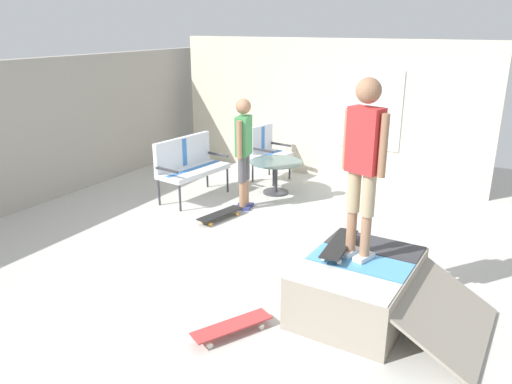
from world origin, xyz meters
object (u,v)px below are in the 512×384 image
at_px(skateboard_by_bench, 220,214).
at_px(skateboard_on_ramp, 339,244).
at_px(patio_bench, 189,162).
at_px(skateboard_spare, 232,326).
at_px(patio_chair_near_house, 267,148).
at_px(person_skater, 364,156).
at_px(skate_ramp, 361,287).
at_px(person_watching, 244,146).
at_px(patio_table, 276,171).

bearing_deg(skateboard_by_bench, skateboard_on_ramp, -119.36).
xyz_separation_m(patio_bench, skateboard_spare, (-3.01, -2.71, -0.53)).
height_order(skateboard_spare, skateboard_on_ramp, skateboard_on_ramp).
distance_m(patio_bench, patio_chair_near_house, 1.67).
distance_m(patio_chair_near_house, person_skater, 4.64).
bearing_deg(patio_bench, skate_ramp, -119.26).
relative_size(person_skater, skateboard_by_bench, 2.17).
relative_size(patio_chair_near_house, skateboard_spare, 1.28).
height_order(patio_bench, skateboard_on_ramp, patio_bench).
height_order(patio_bench, person_skater, person_skater).
distance_m(person_watching, skateboard_on_ramp, 3.01).
bearing_deg(person_watching, skateboard_spare, -151.47).
bearing_deg(skateboard_on_ramp, skateboard_by_bench, 60.64).
bearing_deg(skateboard_spare, skateboard_on_ramp, -30.72).
bearing_deg(person_skater, skateboard_by_bench, 62.16).
bearing_deg(patio_table, skate_ramp, -140.03).
distance_m(patio_chair_near_house, skateboard_spare, 5.01).
distance_m(patio_bench, skateboard_by_bench, 1.30).
height_order(skate_ramp, skateboard_by_bench, skate_ramp).
bearing_deg(skate_ramp, patio_table, 39.97).
relative_size(skateboard_by_bench, skateboard_on_ramp, 1.01).
bearing_deg(patio_table, person_skater, -140.28).
height_order(patio_table, person_watching, person_watching).
relative_size(patio_table, skateboard_spare, 1.13).
distance_m(person_skater, skateboard_by_bench, 3.25).
xyz_separation_m(patio_bench, person_skater, (-1.95, -3.55, 1.00)).
distance_m(skate_ramp, person_skater, 1.34).
bearing_deg(patio_chair_near_house, skateboard_on_ramp, -142.11).
xyz_separation_m(patio_chair_near_house, patio_table, (-0.63, -0.52, -0.21)).
bearing_deg(person_watching, skate_ramp, -128.38).
bearing_deg(skateboard_by_bench, person_skater, -117.84).
bearing_deg(person_watching, skateboard_by_bench, 174.38).
bearing_deg(patio_bench, person_skater, -118.84).
height_order(skate_ramp, patio_table, patio_table).
relative_size(skate_ramp, skateboard_by_bench, 2.20).
height_order(patio_bench, person_watching, person_watching).
xyz_separation_m(patio_bench, patio_table, (0.90, -1.18, -0.21)).
bearing_deg(patio_chair_near_house, person_watching, -164.86).
bearing_deg(skateboard_by_bench, patio_table, -6.25).
bearing_deg(patio_chair_near_house, skateboard_spare, -155.71).
distance_m(person_watching, skateboard_spare, 3.55).
distance_m(patio_bench, person_skater, 4.17).
xyz_separation_m(patio_table, skateboard_by_bench, (-1.51, 0.17, -0.32)).
bearing_deg(skateboard_by_bench, patio_chair_near_house, 9.42).
distance_m(skate_ramp, skateboard_by_bench, 3.00).
bearing_deg(person_skater, person_watching, 51.79).
bearing_deg(person_watching, patio_table, -6.67).
bearing_deg(skateboard_on_ramp, person_watching, 49.81).
distance_m(skate_ramp, skateboard_spare, 1.36).
height_order(skate_ramp, patio_chair_near_house, patio_chair_near_house).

